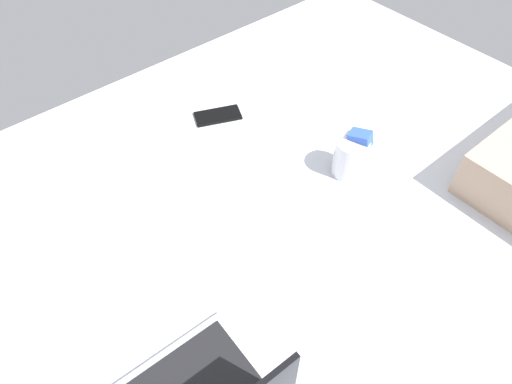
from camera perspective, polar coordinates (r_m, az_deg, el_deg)
bed_mattress at (r=134.68cm, az=5.43°, el=-0.06°), size 180.00×140.00×18.00cm
snack_cup at (r=125.82cm, az=11.64°, el=4.45°), size 9.51×9.00×13.62cm
cell_phone at (r=144.68cm, az=-4.72°, el=9.34°), size 15.55×11.84×0.80cm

